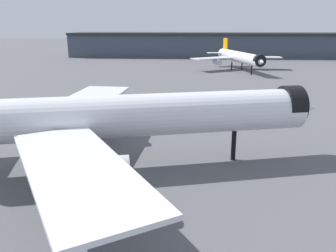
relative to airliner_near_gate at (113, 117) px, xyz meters
The scene contains 4 objects.
ground 7.81m from the airliner_near_gate, 82.36° to the right, with size 900.00×900.00×0.00m, color #56565B.
airliner_near_gate is the anchor object (origin of this frame).
airliner_far_taxiway 115.58m from the airliner_near_gate, 77.36° to the left, with size 41.07×46.17×13.59m.
terminal_building 182.82m from the airliner_near_gate, 81.23° to the left, with size 205.60×39.47×22.85m.
Camera 1 is at (13.21, -42.94, 20.11)m, focal length 36.56 mm.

